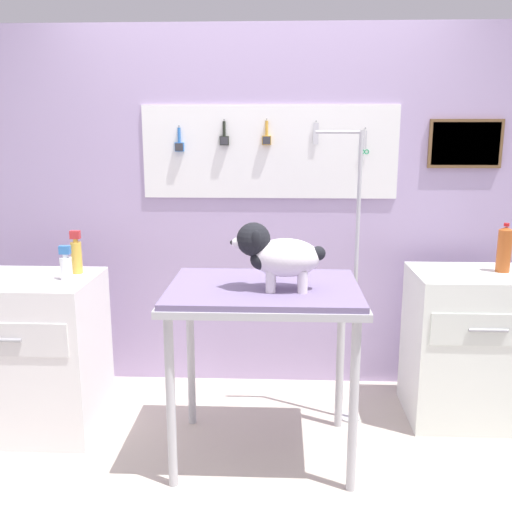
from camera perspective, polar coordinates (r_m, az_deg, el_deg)
ground at (r=2.89m, az=-1.27°, el=-23.06°), size 4.40×4.00×0.04m
rear_wall_panel at (r=3.66m, az=0.10°, el=4.67°), size 4.00×0.11×2.30m
grooming_table at (r=2.82m, az=0.79°, el=-4.81°), size 0.96×0.72×0.91m
grooming_arm at (r=3.22m, az=9.79°, el=-3.59°), size 0.30×0.11×1.66m
dog at (r=2.69m, az=2.08°, el=0.17°), size 0.45×0.21×0.33m
counter_left at (r=3.46m, az=-22.06°, el=-9.12°), size 0.80×0.58×0.88m
cabinet_right at (r=3.55m, az=20.61°, el=-8.46°), size 0.68×0.54×0.88m
conditioner_bottle at (r=3.19m, az=-18.58°, el=-0.91°), size 0.06×0.06×0.19m
detangler_spray at (r=3.31m, az=-17.61°, el=0.10°), size 0.06×0.06×0.24m
soda_bottle at (r=3.48m, az=23.70°, el=0.63°), size 0.08×0.08×0.28m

